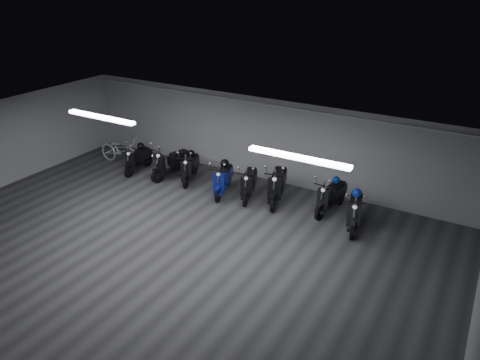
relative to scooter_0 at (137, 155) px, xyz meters
The scene contains 20 objects.
floor 5.21m from the scooter_0, 39.64° to the right, with size 14.00×10.00×0.01m, color #373739.
ceiling 5.62m from the scooter_0, 39.64° to the right, with size 14.00×10.00×0.01m, color gray.
back_wall 4.41m from the scooter_0, 23.14° to the left, with size 14.00×0.01×2.80m, color #AEAEB1.
fluor_strip_left 3.29m from the scooter_0, 66.83° to the right, with size 2.40×0.18×0.08m, color white.
fluor_strip_right 7.66m from the scooter_0, 18.24° to the right, with size 2.40×0.18×0.08m, color white.
conduit 4.75m from the scooter_0, 22.10° to the left, with size 0.05×0.05×13.60m, color white.
scooter_0 is the anchor object (origin of this frame).
scooter_1 1.40m from the scooter_0, ahead, with size 0.62×1.86×1.38m, color black, non-canonical shape.
scooter_3 2.08m from the scooter_0, ahead, with size 0.57×1.70×1.27m, color black, non-canonical shape.
scooter_4 3.53m from the scooter_0, ahead, with size 0.58×1.74×1.29m, color navy, non-canonical shape.
scooter_5 4.37m from the scooter_0, ahead, with size 0.57×1.72×1.28m, color black, non-canonical shape.
scooter_7 5.26m from the scooter_0, ahead, with size 0.65×1.96×1.46m, color black, non-canonical shape.
scooter_8 6.91m from the scooter_0, ahead, with size 0.59×1.77×1.32m, color black, non-canonical shape.
scooter_9 7.76m from the scooter_0, ahead, with size 0.59×1.77×1.32m, color black, non-canonical shape.
bicycle 0.98m from the scooter_0, 167.34° to the left, with size 0.71×2.00×1.29m, color white.
helmet_0 7.72m from the scooter_0, ahead, with size 0.27×0.27×0.27m, color navy.
helmet_1 2.06m from the scooter_0, 13.98° to the left, with size 0.24×0.24×0.24m, color black.
helmet_2 6.98m from the scooter_0, ahead, with size 0.24×0.24×0.24m, color navy.
helmet_3 3.48m from the scooter_0, ahead, with size 0.28×0.28×0.28m, color black.
helmet_4 0.35m from the scooter_0, 94.99° to the left, with size 0.25×0.25×0.25m, color black.
Camera 1 is at (6.58, -7.66, 6.48)m, focal length 34.10 mm.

